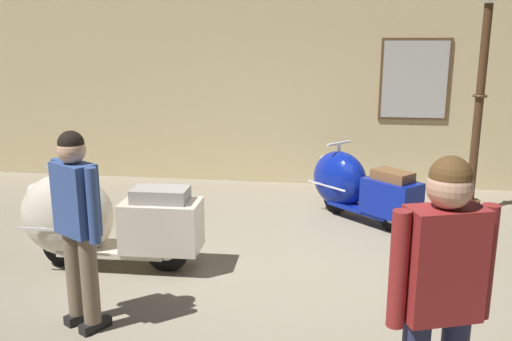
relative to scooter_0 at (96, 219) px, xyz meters
The scene contains 7 objects.
ground_plane 2.14m from the scooter_0, ahead, with size 60.00×60.00×0.00m, color gray.
showroom_back_wall 4.46m from the scooter_0, 61.08° to the left, with size 18.00×0.24×3.48m.
scooter_0 is the anchor object (origin of this frame).
scooter_1 3.31m from the scooter_0, 36.57° to the left, with size 1.49×1.43×0.98m.
lamppost 5.01m from the scooter_0, 29.91° to the left, with size 0.28×0.28×3.01m.
visitor_0 3.70m from the scooter_0, 36.68° to the right, with size 0.56×0.37×1.74m.
visitor_1 1.28m from the scooter_0, 70.94° to the right, with size 0.49×0.39×1.63m.
Camera 1 is at (0.29, -5.01, 2.29)m, focal length 37.54 mm.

